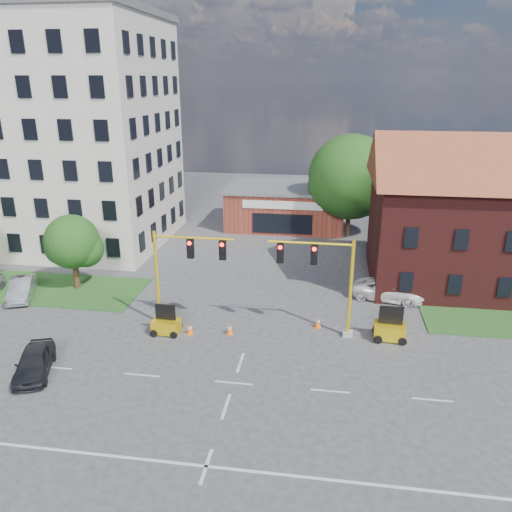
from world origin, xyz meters
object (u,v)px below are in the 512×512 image
object	(u,v)px
trailer_east	(390,330)
pickup_white	(389,290)
signal_mast_east	(323,275)
trailer_west	(166,325)
signal_mast_west	(182,268)
sedan_dark	(34,362)

from	to	relation	value
trailer_east	pickup_white	bearing A→B (deg)	88.40
signal_mast_east	trailer_east	bearing A→B (deg)	-0.78
trailer_west	trailer_east	size ratio (longest dim) A/B	0.90
signal_mast_west	signal_mast_east	distance (m)	8.71
signal_mast_east	pickup_white	xyz separation A→B (m)	(4.67, 5.97, -3.22)
signal_mast_east	sedan_dark	distance (m)	16.78
pickup_white	sedan_dark	size ratio (longest dim) A/B	1.21
trailer_east	pickup_white	xyz separation A→B (m)	(0.54, 6.03, 0.05)
sedan_dark	signal_mast_west	bearing A→B (deg)	26.98
signal_mast_east	trailer_east	world-z (taller)	signal_mast_east
signal_mast_east	trailer_east	size ratio (longest dim) A/B	2.98
trailer_west	trailer_east	world-z (taller)	trailer_east
signal_mast_east	trailer_east	distance (m)	5.26
trailer_east	signal_mast_west	bearing A→B (deg)	-176.68
trailer_west	pickup_white	distance (m)	15.93
signal_mast_west	trailer_west	size ratio (longest dim) A/B	3.31
signal_mast_west	trailer_east	bearing A→B (deg)	-0.25
signal_mast_east	signal_mast_west	bearing A→B (deg)	180.00
signal_mast_west	sedan_dark	size ratio (longest dim) A/B	1.49
signal_mast_east	trailer_west	size ratio (longest dim) A/B	3.31
signal_mast_east	sedan_dark	xyz separation A→B (m)	(-15.06, -6.67, -3.21)
signal_mast_west	pickup_white	bearing A→B (deg)	24.06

